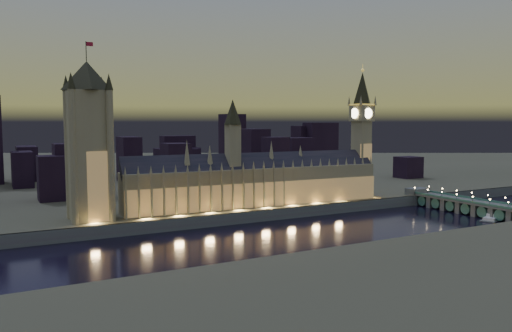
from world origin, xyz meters
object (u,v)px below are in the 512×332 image
palace_of_westminster (256,181)px  river_boat (495,216)px  elizabeth_tower (362,123)px  westminster_bridge (465,205)px  victoria_tower (89,133)px

palace_of_westminster → river_boat: 176.17m
elizabeth_tower → river_boat: 123.03m
westminster_bridge → river_boat: westminster_bridge is taller
elizabeth_tower → westminster_bridge: bearing=-53.8°
river_boat → victoria_tower: bearing=161.5°
palace_of_westminster → victoria_tower: (-118.89, 0.16, 36.67)m
victoria_tower → westminster_bridge: 279.67m
palace_of_westminster → victoria_tower: bearing=179.9°
westminster_bridge → river_boat: (2.69, -24.33, -4.43)m
elizabeth_tower → westminster_bridge: size_ratio=0.97×
victoria_tower → elizabeth_tower: 218.08m
elizabeth_tower → river_boat: size_ratio=2.54×
palace_of_westminster → westminster_bridge: (146.99, -65.21, -20.38)m
victoria_tower → elizabeth_tower: size_ratio=1.02×
palace_of_westminster → elizabeth_tower: (99.11, 0.17, 42.52)m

